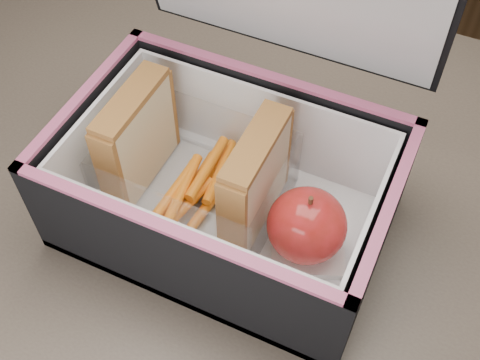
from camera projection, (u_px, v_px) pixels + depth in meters
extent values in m
cube|color=brown|center=(213.00, 215.00, 0.65)|extent=(1.20, 0.80, 0.03)
cube|color=#382D26|center=(63.00, 103.00, 1.29)|extent=(0.05, 0.05, 0.72)
cube|color=tan|center=(130.00, 137.00, 0.61)|extent=(0.01, 0.10, 0.11)
cube|color=#DC7274|center=(138.00, 142.00, 0.61)|extent=(0.01, 0.10, 0.10)
cube|color=tan|center=(145.00, 142.00, 0.60)|extent=(0.01, 0.10, 0.11)
cube|color=brown|center=(130.00, 99.00, 0.56)|extent=(0.03, 0.10, 0.01)
cube|color=tan|center=(247.00, 179.00, 0.57)|extent=(0.01, 0.10, 0.11)
cube|color=#DC7274|center=(255.00, 185.00, 0.57)|extent=(0.01, 0.10, 0.10)
cube|color=tan|center=(264.00, 185.00, 0.57)|extent=(0.01, 0.10, 0.11)
cube|color=brown|center=(257.00, 143.00, 0.53)|extent=(0.03, 0.10, 0.01)
cylinder|color=orange|center=(200.00, 216.00, 0.60)|extent=(0.02, 0.08, 0.01)
cylinder|color=orange|center=(184.00, 207.00, 0.60)|extent=(0.03, 0.08, 0.01)
cylinder|color=orange|center=(207.00, 168.00, 0.61)|extent=(0.01, 0.08, 0.01)
cylinder|color=orange|center=(211.00, 172.00, 0.64)|extent=(0.01, 0.08, 0.01)
cylinder|color=orange|center=(220.00, 171.00, 0.62)|extent=(0.02, 0.08, 0.01)
cylinder|color=orange|center=(183.00, 188.00, 0.60)|extent=(0.02, 0.08, 0.01)
cylinder|color=orange|center=(195.00, 183.00, 0.63)|extent=(0.01, 0.08, 0.01)
cylinder|color=orange|center=(176.00, 192.00, 0.61)|extent=(0.01, 0.08, 0.01)
cylinder|color=orange|center=(172.00, 193.00, 0.59)|extent=(0.01, 0.08, 0.01)
cube|color=white|center=(308.00, 243.00, 0.59)|extent=(0.09, 0.09, 0.01)
ellipsoid|color=maroon|center=(307.00, 225.00, 0.56)|extent=(0.09, 0.09, 0.07)
cylinder|color=#4D2F1B|center=(311.00, 201.00, 0.53)|extent=(0.01, 0.01, 0.01)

